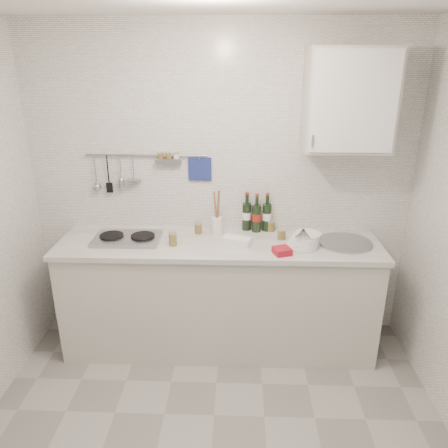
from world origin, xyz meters
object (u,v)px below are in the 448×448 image
wine_bottles (257,212)px  wall_cabinet (349,100)px  plate_stack_hob (117,236)px  utensil_crock (217,223)px  plate_stack_sink (305,240)px

wine_bottles → wall_cabinet: bearing=-11.2°
plate_stack_hob → utensil_crock: (0.78, 0.10, 0.07)m
plate_stack_sink → wine_bottles: 0.47m
wall_cabinet → wine_bottles: 1.07m
plate_stack_sink → wall_cabinet: bearing=35.1°
plate_stack_sink → utensil_crock: size_ratio=0.70×
wall_cabinet → utensil_crock: bearing=177.4°
utensil_crock → wall_cabinet: bearing=-2.6°
wall_cabinet → utensil_crock: size_ratio=1.94×
utensil_crock → plate_stack_sink: bearing=-19.0°
wine_bottles → plate_stack_hob: bearing=-170.5°
plate_stack_sink → wine_bottles: size_ratio=0.82×
wall_cabinet → wine_bottles: wall_cabinet is taller
plate_stack_sink → utensil_crock: 0.70m
plate_stack_hob → wine_bottles: bearing=9.5°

